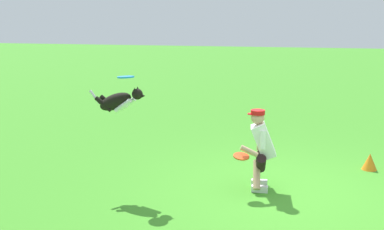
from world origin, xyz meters
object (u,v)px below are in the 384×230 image
(person, at_px, (261,147))
(training_cone, at_px, (370,162))
(frisbee_flying, at_px, (126,77))
(frisbee_held, at_px, (241,156))
(dog, at_px, (118,101))

(person, distance_m, training_cone, 2.38)
(frisbee_flying, xyz_separation_m, frisbee_held, (-1.79, -0.12, -1.20))
(person, distance_m, dog, 2.36)
(training_cone, bearing_deg, frisbee_held, 36.46)
(frisbee_flying, height_order, frisbee_held, frisbee_flying)
(person, height_order, dog, dog)
(frisbee_flying, distance_m, frisbee_held, 2.16)
(dog, distance_m, frisbee_flying, 0.42)
(person, height_order, frisbee_held, person)
(frisbee_flying, bearing_deg, person, -169.62)
(dog, height_order, frisbee_flying, frisbee_flying)
(dog, height_order, training_cone, dog)
(person, xyz_separation_m, frisbee_flying, (2.07, 0.38, 1.11))
(frisbee_flying, xyz_separation_m, training_cone, (-3.96, -1.72, -1.66))
(dog, xyz_separation_m, frisbee_held, (-1.93, -0.08, -0.81))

